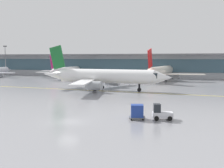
# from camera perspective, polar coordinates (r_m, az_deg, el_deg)

# --- Properties ---
(ground_plane) EXTENTS (400.00, 400.00, 0.00)m
(ground_plane) POSITION_cam_1_polar(r_m,az_deg,el_deg) (37.27, -8.67, -7.36)
(ground_plane) COLOR gray
(taxiway_centreline_stripe) EXTENTS (109.94, 4.22, 0.01)m
(taxiway_centreline_stripe) POSITION_cam_1_polar(r_m,az_deg,el_deg) (70.35, -1.76, -1.37)
(taxiway_centreline_stripe) COLOR yellow
(taxiway_centreline_stripe) RESTS_ON ground_plane
(terminal_concourse) EXTENTS (224.95, 11.00, 9.60)m
(terminal_concourse) POSITION_cam_1_polar(r_m,az_deg,el_deg) (119.17, 10.98, 3.61)
(terminal_concourse) COLOR #9EA3A8
(terminal_concourse) RESTS_ON ground_plane
(gate_airplane_1) EXTENTS (26.53, 28.55, 9.46)m
(gate_airplane_1) POSITION_cam_1_polar(r_m,az_deg,el_deg) (115.97, -8.97, 2.57)
(gate_airplane_1) COLOR white
(gate_airplane_1) RESTS_ON ground_plane
(gate_airplane_2) EXTENTS (30.60, 33.04, 10.94)m
(gate_airplane_2) POSITION_cam_1_polar(r_m,az_deg,el_deg) (103.47, 9.56, 2.49)
(gate_airplane_2) COLOR silver
(gate_airplane_2) RESTS_ON ground_plane
(taxiing_regional_jet) EXTENTS (34.23, 31.86, 11.35)m
(taxiing_regional_jet) POSITION_cam_1_polar(r_m,az_deg,el_deg) (72.08, -1.52, 1.50)
(taxiing_regional_jet) COLOR white
(taxiing_regional_jet) RESTS_ON ground_plane
(baggage_tug) EXTENTS (2.89, 2.19, 2.10)m
(baggage_tug) POSITION_cam_1_polar(r_m,az_deg,el_deg) (38.43, 9.61, -5.63)
(baggage_tug) COLOR silver
(baggage_tug) RESTS_ON ground_plane
(cargo_dolly_lead) EXTENTS (2.46, 2.12, 1.94)m
(cargo_dolly_lead) POSITION_cam_1_polar(r_m,az_deg,el_deg) (38.18, 4.97, -5.40)
(cargo_dolly_lead) COLOR #595B60
(cargo_dolly_lead) RESTS_ON ground_plane
(apron_light_mast_0) EXTENTS (1.80, 0.36, 13.65)m
(apron_light_mast_0) POSITION_cam_1_polar(r_m,az_deg,el_deg) (144.99, -20.27, 4.68)
(apron_light_mast_0) COLOR gray
(apron_light_mast_0) RESTS_ON ground_plane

